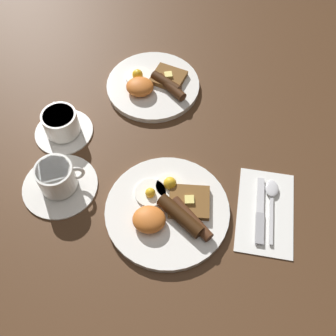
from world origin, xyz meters
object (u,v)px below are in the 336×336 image
object	(u,v)px
teacup_far	(62,125)
knife	(260,214)
breakfast_plate_near	(168,210)
spoon	(272,196)
breakfast_plate_far	(153,85)
teacup_near	(58,180)

from	to	relation	value
teacup_far	knife	distance (m)	0.51
breakfast_plate_near	teacup_far	world-z (taller)	teacup_far
teacup_far	spoon	size ratio (longest dim) A/B	0.93
breakfast_plate_far	knife	distance (m)	0.44
teacup_far	knife	world-z (taller)	teacup_far
teacup_far	spoon	bearing A→B (deg)	-14.50
breakfast_plate_far	teacup_near	bearing A→B (deg)	-117.81
breakfast_plate_far	spoon	bearing A→B (deg)	-44.85
teacup_near	knife	size ratio (longest dim) A/B	1.06
breakfast_plate_far	teacup_far	distance (m)	0.26
teacup_near	teacup_far	size ratio (longest dim) A/B	1.19
teacup_near	teacup_far	bearing A→B (deg)	101.47
breakfast_plate_far	knife	xyz separation A→B (m)	(0.28, -0.35, -0.01)
teacup_near	spoon	size ratio (longest dim) A/B	1.11
teacup_near	spoon	world-z (taller)	teacup_near
breakfast_plate_far	spoon	distance (m)	0.43
breakfast_plate_near	teacup_near	distance (m)	0.25
teacup_near	knife	distance (m)	0.45
breakfast_plate_far	breakfast_plate_near	bearing A→B (deg)	-77.71
teacup_near	spoon	bearing A→B (deg)	2.71
knife	spoon	distance (m)	0.05
teacup_near	knife	bearing A→B (deg)	-3.09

